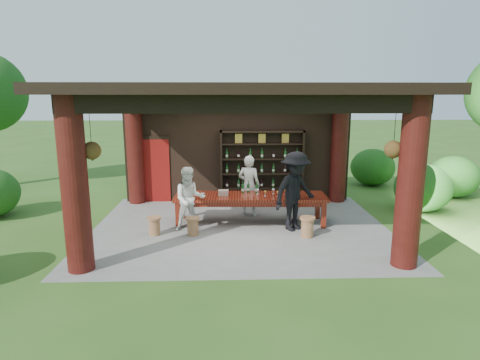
{
  "coord_description": "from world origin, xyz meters",
  "views": [
    {
      "loc": [
        -0.32,
        -9.71,
        3.29
      ],
      "look_at": [
        0.0,
        0.4,
        1.15
      ],
      "focal_mm": 30.0,
      "sensor_mm": 36.0,
      "label": 1
    }
  ],
  "objects_px": {
    "tasting_table": "(250,199)",
    "guest_man": "(295,191)",
    "napkin_basket": "(223,193)",
    "guest_woman": "(190,199)",
    "wine_shelf": "(262,167)",
    "host": "(249,186)",
    "stool_far_left": "(154,225)",
    "stool_near_left": "(193,226)",
    "stool_near_right": "(307,226)"
  },
  "relations": [
    {
      "from": "tasting_table",
      "to": "guest_man",
      "type": "height_order",
      "value": "guest_man"
    },
    {
      "from": "wine_shelf",
      "to": "napkin_basket",
      "type": "bearing_deg",
      "value": -119.52
    },
    {
      "from": "stool_near_left",
      "to": "stool_far_left",
      "type": "xyz_separation_m",
      "value": [
        -0.93,
        0.04,
        0.0
      ]
    },
    {
      "from": "wine_shelf",
      "to": "tasting_table",
      "type": "relative_size",
      "value": 0.65
    },
    {
      "from": "stool_near_right",
      "to": "guest_woman",
      "type": "xyz_separation_m",
      "value": [
        -2.81,
        0.61,
        0.54
      ]
    },
    {
      "from": "stool_far_left",
      "to": "napkin_basket",
      "type": "height_order",
      "value": "napkin_basket"
    },
    {
      "from": "tasting_table",
      "to": "stool_near_left",
      "type": "height_order",
      "value": "tasting_table"
    },
    {
      "from": "tasting_table",
      "to": "host",
      "type": "bearing_deg",
      "value": 90.01
    },
    {
      "from": "stool_near_right",
      "to": "stool_far_left",
      "type": "height_order",
      "value": "stool_near_right"
    },
    {
      "from": "wine_shelf",
      "to": "stool_near_left",
      "type": "relative_size",
      "value": 5.84
    },
    {
      "from": "wine_shelf",
      "to": "stool_far_left",
      "type": "xyz_separation_m",
      "value": [
        -2.83,
        -2.93,
        -0.89
      ]
    },
    {
      "from": "stool_near_left",
      "to": "stool_near_right",
      "type": "relative_size",
      "value": 0.9
    },
    {
      "from": "stool_near_left",
      "to": "stool_near_right",
      "type": "height_order",
      "value": "stool_near_right"
    },
    {
      "from": "tasting_table",
      "to": "stool_near_left",
      "type": "distance_m",
      "value": 1.74
    },
    {
      "from": "wine_shelf",
      "to": "guest_man",
      "type": "height_order",
      "value": "wine_shelf"
    },
    {
      "from": "guest_man",
      "to": "napkin_basket",
      "type": "height_order",
      "value": "guest_man"
    },
    {
      "from": "host",
      "to": "stool_near_right",
      "type": "bearing_deg",
      "value": 145.44
    },
    {
      "from": "tasting_table",
      "to": "stool_near_left",
      "type": "xyz_separation_m",
      "value": [
        -1.43,
        -0.9,
        -0.41
      ]
    },
    {
      "from": "stool_near_left",
      "to": "host",
      "type": "distance_m",
      "value": 2.24
    },
    {
      "from": "stool_near_right",
      "to": "guest_man",
      "type": "relative_size",
      "value": 0.25
    },
    {
      "from": "host",
      "to": "guest_man",
      "type": "height_order",
      "value": "guest_man"
    },
    {
      "from": "tasting_table",
      "to": "host",
      "type": "xyz_separation_m",
      "value": [
        -0.0,
        0.72,
        0.21
      ]
    },
    {
      "from": "guest_woman",
      "to": "stool_far_left",
      "type": "bearing_deg",
      "value": -167.83
    },
    {
      "from": "tasting_table",
      "to": "stool_far_left",
      "type": "distance_m",
      "value": 2.54
    },
    {
      "from": "stool_near_left",
      "to": "napkin_basket",
      "type": "xyz_separation_m",
      "value": [
        0.73,
        0.9,
        0.59
      ]
    },
    {
      "from": "wine_shelf",
      "to": "napkin_basket",
      "type": "distance_m",
      "value": 2.4
    },
    {
      "from": "stool_near_right",
      "to": "guest_woman",
      "type": "relative_size",
      "value": 0.31
    },
    {
      "from": "wine_shelf",
      "to": "stool_near_left",
      "type": "height_order",
      "value": "wine_shelf"
    },
    {
      "from": "guest_man",
      "to": "guest_woman",
      "type": "bearing_deg",
      "value": 143.6
    },
    {
      "from": "guest_man",
      "to": "wine_shelf",
      "type": "bearing_deg",
      "value": 67.69
    },
    {
      "from": "wine_shelf",
      "to": "stool_far_left",
      "type": "height_order",
      "value": "wine_shelf"
    },
    {
      "from": "stool_far_left",
      "to": "napkin_basket",
      "type": "bearing_deg",
      "value": 27.42
    },
    {
      "from": "host",
      "to": "napkin_basket",
      "type": "distance_m",
      "value": 1.0
    },
    {
      "from": "tasting_table",
      "to": "stool_far_left",
      "type": "xyz_separation_m",
      "value": [
        -2.36,
        -0.86,
        -0.4
      ]
    },
    {
      "from": "napkin_basket",
      "to": "guest_woman",
      "type": "bearing_deg",
      "value": -148.35
    },
    {
      "from": "napkin_basket",
      "to": "stool_far_left",
      "type": "bearing_deg",
      "value": -152.58
    },
    {
      "from": "host",
      "to": "guest_woman",
      "type": "xyz_separation_m",
      "value": [
        -1.53,
        -1.22,
        -0.05
      ]
    },
    {
      "from": "stool_near_right",
      "to": "host",
      "type": "relative_size",
      "value": 0.29
    },
    {
      "from": "tasting_table",
      "to": "guest_woman",
      "type": "bearing_deg",
      "value": -161.72
    },
    {
      "from": "tasting_table",
      "to": "guest_man",
      "type": "bearing_deg",
      "value": -28.0
    },
    {
      "from": "wine_shelf",
      "to": "host",
      "type": "xyz_separation_m",
      "value": [
        -0.47,
        -1.36,
        -0.29
      ]
    },
    {
      "from": "wine_shelf",
      "to": "napkin_basket",
      "type": "relative_size",
      "value": 9.84
    },
    {
      "from": "tasting_table",
      "to": "guest_man",
      "type": "xyz_separation_m",
      "value": [
        1.07,
        -0.57,
        0.34
      ]
    },
    {
      "from": "stool_near_left",
      "to": "napkin_basket",
      "type": "distance_m",
      "value": 1.3
    },
    {
      "from": "guest_woman",
      "to": "napkin_basket",
      "type": "xyz_separation_m",
      "value": [
        0.82,
        0.51,
        0.03
      ]
    },
    {
      "from": "tasting_table",
      "to": "stool_near_left",
      "type": "relative_size",
      "value": 9.0
    },
    {
      "from": "guest_woman",
      "to": "stool_near_right",
      "type": "bearing_deg",
      "value": -22.87
    },
    {
      "from": "tasting_table",
      "to": "guest_man",
      "type": "distance_m",
      "value": 1.25
    },
    {
      "from": "stool_far_left",
      "to": "napkin_basket",
      "type": "relative_size",
      "value": 1.71
    },
    {
      "from": "wine_shelf",
      "to": "stool_near_left",
      "type": "xyz_separation_m",
      "value": [
        -1.9,
        -2.97,
        -0.9
      ]
    }
  ]
}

